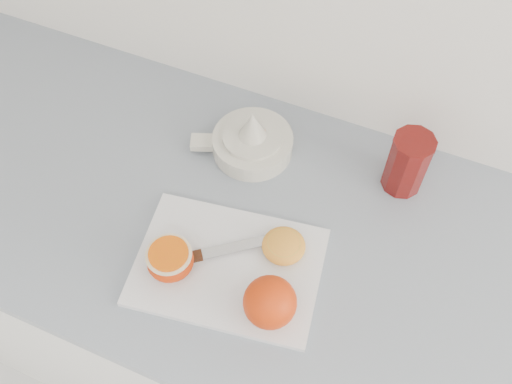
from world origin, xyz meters
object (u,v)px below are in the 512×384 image
cutting_board (228,267)px  red_tumbler (407,165)px  citrus_juicer (252,141)px  half_orange (170,260)px  counter (285,326)px

cutting_board → red_tumbler: red_tumbler is taller
cutting_board → citrus_juicer: size_ratio=1.60×
citrus_juicer → half_orange: bearing=-94.1°
counter → citrus_juicer: size_ratio=13.14×
counter → cutting_board: size_ratio=8.22×
cutting_board → counter: bearing=50.3°
counter → half_orange: 0.53m
half_orange → citrus_juicer: 0.30m
counter → cutting_board: cutting_board is taller
cutting_board → half_orange: half_orange is taller
counter → red_tumbler: (0.14, 0.19, 0.50)m
cutting_board → half_orange: bearing=-155.0°
cutting_board → citrus_juicer: (-0.07, 0.26, 0.02)m
counter → cutting_board: (-0.09, -0.10, 0.45)m
half_orange → counter: bearing=39.7°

